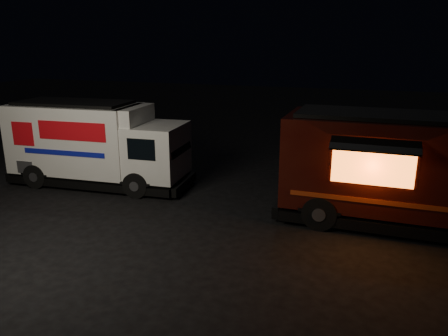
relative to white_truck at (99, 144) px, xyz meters
The scene contains 3 objects.
ground 4.63m from the white_truck, 39.27° to the right, with size 80.00×80.00×0.00m, color black.
white_truck is the anchor object (origin of this frame).
red_truck 10.32m from the white_truck, ahead, with size 6.95×2.56×3.23m, color black, non-canonical shape.
Camera 1 is at (6.04, -10.40, 5.16)m, focal length 35.00 mm.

